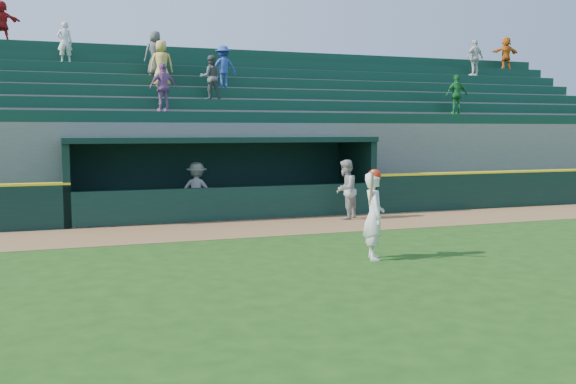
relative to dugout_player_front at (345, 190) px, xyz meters
name	(u,v)px	position (x,y,z in m)	size (l,w,h in m)	color
ground	(315,264)	(-3.28, -5.66, -0.90)	(120.00, 120.00, 0.00)	#1D4310
warning_track	(247,228)	(-3.28, -0.76, -0.89)	(40.00, 3.00, 0.01)	brown
field_wall_right	(563,188)	(8.97, 0.89, -0.30)	(15.50, 0.30, 1.20)	black
wall_stripe_right	(563,170)	(8.97, 0.89, 0.33)	(15.50, 0.32, 0.06)	yellow
dugout_player_front	(345,190)	(0.00, 0.00, 0.00)	(0.87, 0.68, 1.79)	#9D9D98
dugout_player_inside	(197,190)	(-4.11, 1.86, -0.05)	(1.09, 0.63, 1.69)	#AAABA5
dugout	(220,172)	(-3.28, 2.34, 0.46)	(9.40, 2.80, 2.46)	slate
stands	(191,137)	(-3.28, 6.91, 1.51)	(34.50, 6.25, 7.56)	slate
batter_at_plate	(374,214)	(-1.95, -5.64, 0.04)	(0.60, 0.84, 1.89)	silver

